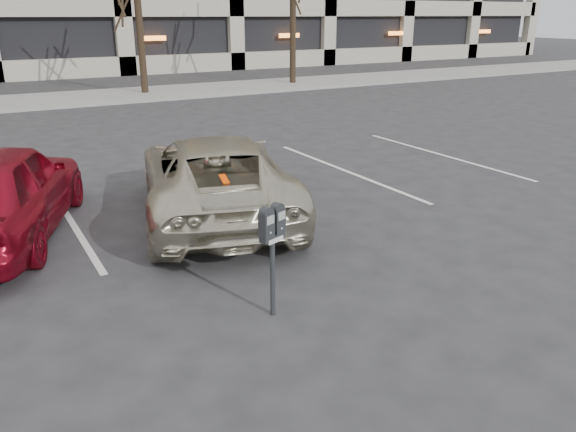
% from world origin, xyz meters
% --- Properties ---
extents(ground, '(140.00, 140.00, 0.00)m').
position_xyz_m(ground, '(0.00, 0.00, 0.00)').
color(ground, '#28282B').
rests_on(ground, ground).
extents(sidewalk, '(80.00, 4.00, 0.12)m').
position_xyz_m(sidewalk, '(0.00, 16.00, 0.06)').
color(sidewalk, gray).
rests_on(sidewalk, ground).
extents(stall_lines, '(16.90, 5.20, 0.00)m').
position_xyz_m(stall_lines, '(-1.40, 2.30, 0.01)').
color(stall_lines, silver).
rests_on(stall_lines, ground).
extents(parking_meter, '(0.34, 0.21, 1.25)m').
position_xyz_m(parking_meter, '(-0.01, -2.24, 0.96)').
color(parking_meter, black).
rests_on(parking_meter, ground).
extents(suv_silver, '(3.46, 5.21, 1.33)m').
position_xyz_m(suv_silver, '(0.75, 1.11, 0.66)').
color(suv_silver, beige).
rests_on(suv_silver, ground).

